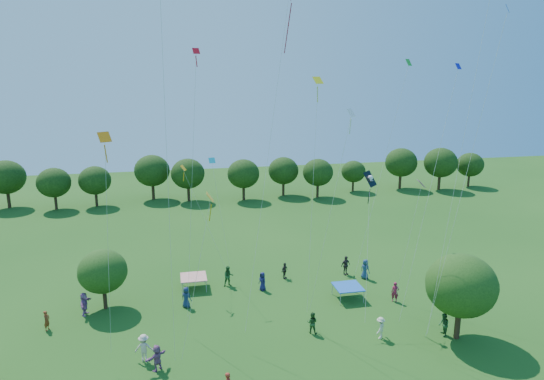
{
  "coord_description": "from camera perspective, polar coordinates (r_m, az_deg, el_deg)",
  "views": [
    {
      "loc": [
        -6.13,
        -14.75,
        17.97
      ],
      "look_at": [
        0.0,
        14.0,
        11.0
      ],
      "focal_mm": 32.0,
      "sensor_mm": 36.0,
      "label": 1
    }
  ],
  "objects": [
    {
      "name": "crowd_person_7",
      "position": [
        41.39,
        14.27,
        -11.56
      ],
      "size": [
        0.74,
        0.67,
        1.67
      ],
      "primitive_type": "imported",
      "rotation": [
        0.0,
        0.0,
        5.71
      ],
      "color": "maroon",
      "rests_on": "ground"
    },
    {
      "name": "tent_red_stripe",
      "position": [
        42.92,
        -9.22,
        -10.08
      ],
      "size": [
        2.2,
        2.2,
        1.1
      ],
      "color": "red",
      "rests_on": "ground"
    },
    {
      "name": "crowd_person_2",
      "position": [
        43.04,
        -5.15,
        -10.07
      ],
      "size": [
        0.94,
        0.56,
        1.82
      ],
      "primitive_type": "imported",
      "rotation": [
        0.0,
        0.0,
        6.37
      ],
      "color": "#255524",
      "rests_on": "ground"
    },
    {
      "name": "small_kite_3",
      "position": [
        40.95,
        14.4,
        8.82
      ],
      "size": [
        4.15,
        0.61,
        17.94
      ],
      "color": "green"
    },
    {
      "name": "near_tree_east",
      "position": [
        36.14,
        21.38,
        -10.42
      ],
      "size": [
        4.8,
        4.8,
        6.15
      ],
      "color": "#422B19",
      "rests_on": "ground"
    },
    {
      "name": "crowd_person_5",
      "position": [
        32.67,
        -13.37,
        -18.65
      ],
      "size": [
        1.59,
        1.46,
        1.71
      ],
      "primitive_type": "imported",
      "rotation": [
        0.0,
        0.0,
        3.84
      ],
      "color": "#8E5381",
      "rests_on": "ground"
    },
    {
      "name": "crowd_person_10",
      "position": [
        45.67,
        8.65,
        -8.76
      ],
      "size": [
        1.17,
        0.86,
        1.82
      ],
      "primitive_type": "imported",
      "rotation": [
        0.0,
        0.0,
        0.39
      ],
      "color": "#3B322F",
      "rests_on": "ground"
    },
    {
      "name": "small_kite_11",
      "position": [
        24.94,
        -12.56,
        10.88
      ],
      "size": [
        0.42,
        2.64,
        22.82
      ],
      "color": "#328D19"
    },
    {
      "name": "crowd_person_14",
      "position": [
        35.91,
        4.75,
        -15.29
      ],
      "size": [
        0.89,
        0.74,
        1.59
      ],
      "primitive_type": "imported",
      "rotation": [
        0.0,
        0.0,
        2.66
      ],
      "color": "#244C20",
      "rests_on": "ground"
    },
    {
      "name": "treeline",
      "position": [
        71.67,
        -8.29,
        2.03
      ],
      "size": [
        88.01,
        8.77,
        6.77
      ],
      "color": "#422B19",
      "rests_on": "ground"
    },
    {
      "name": "small_kite_1",
      "position": [
        27.44,
        -18.96,
        1.24
      ],
      "size": [
        1.24,
        2.26,
        13.81
      ],
      "color": "orange"
    },
    {
      "name": "crowd_person_4",
      "position": [
        44.41,
        1.49,
        -9.47
      ],
      "size": [
        0.92,
        0.9,
        1.51
      ],
      "primitive_type": "imported",
      "rotation": [
        0.0,
        0.0,
        0.75
      ],
      "color": "#382F2C",
      "rests_on": "ground"
    },
    {
      "name": "crowd_person_3",
      "position": [
        33.76,
        -14.84,
        -17.5
      ],
      "size": [
        1.23,
        0.63,
        1.83
      ],
      "primitive_type": "imported",
      "rotation": [
        0.0,
        0.0,
        3.06
      ],
      "color": "beige",
      "rests_on": "ground"
    },
    {
      "name": "crowd_person_0",
      "position": [
        39.85,
        -10.05,
        -12.32
      ],
      "size": [
        0.95,
        0.84,
        1.7
      ],
      "primitive_type": "imported",
      "rotation": [
        0.0,
        0.0,
        2.56
      ],
      "color": "#1A284C",
      "rests_on": "ground"
    },
    {
      "name": "crowd_person_1",
      "position": [
        39.64,
        -24.98,
        -13.76
      ],
      "size": [
        0.53,
        0.65,
        1.5
      ],
      "primitive_type": "imported",
      "rotation": [
        0.0,
        0.0,
        1.23
      ],
      "color": "maroon",
      "rests_on": "ground"
    },
    {
      "name": "small_kite_0",
      "position": [
        32.43,
        22.51,
        10.69
      ],
      "size": [
        3.2,
        1.13,
        22.67
      ],
      "color": "red"
    },
    {
      "name": "small_kite_5",
      "position": [
        36.92,
        16.8,
        -0.91
      ],
      "size": [
        1.21,
        1.36,
        9.3
      ],
      "color": "#A81C9A"
    },
    {
      "name": "crowd_person_11",
      "position": [
        40.75,
        -21.2,
        -12.38
      ],
      "size": [
        0.95,
        1.79,
        1.82
      ],
      "primitive_type": "imported",
      "rotation": [
        0.0,
        0.0,
        1.36
      ],
      "color": "#A661A2",
      "rests_on": "ground"
    },
    {
      "name": "small_kite_2",
      "position": [
        33.97,
        5.19,
        7.89
      ],
      "size": [
        1.43,
        2.17,
        16.59
      ],
      "color": "#D3C612"
    },
    {
      "name": "small_kite_7",
      "position": [
        40.53,
        -6.66,
        0.94
      ],
      "size": [
        1.71,
        1.43,
        10.11
      ],
      "color": "#0CA1BC"
    },
    {
      "name": "small_kite_8",
      "position": [
        32.12,
        -9.21,
        6.79
      ],
      "size": [
        1.52,
        0.38,
        18.35
      ],
      "color": "red"
    },
    {
      "name": "small_kite_9",
      "position": [
        41.36,
        -9.65,
        0.68
      ],
      "size": [
        3.62,
        0.67,
        9.39
      ],
      "color": "orange"
    },
    {
      "name": "small_kite_12",
      "position": [
        33.77,
        19.13,
        4.79
      ],
      "size": [
        3.58,
        0.89,
        17.43
      ],
      "color": "#1312BA"
    },
    {
      "name": "near_tree_north",
      "position": [
        40.37,
        -19.3,
        -9.02
      ],
      "size": [
        3.77,
        3.77,
        4.83
      ],
      "color": "#422B19",
      "rests_on": "ground"
    },
    {
      "name": "crowd_person_8",
      "position": [
        37.45,
        19.55,
        -14.72
      ],
      "size": [
        0.67,
        0.92,
        1.67
      ],
      "primitive_type": "imported",
      "rotation": [
        0.0,
        0.0,
        4.42
      ],
      "color": "#235227",
      "rests_on": "ground"
    },
    {
      "name": "red_high_kite",
      "position": [
        31.13,
        0.93,
        14.15
      ],
      "size": [
        3.48,
        2.08,
        21.7
      ],
      "color": "red"
    },
    {
      "name": "pirate_kite",
      "position": [
        36.75,
        11.48,
        1.11
      ],
      "size": [
        2.54,
        5.2,
        9.69
      ],
      "color": "black"
    },
    {
      "name": "crowd_person_12",
      "position": [
        42.14,
        -1.13,
        -10.69
      ],
      "size": [
        0.75,
        0.91,
        1.63
      ],
      "primitive_type": "imported",
      "rotation": [
        0.0,
        0.0,
        5.19
      ],
      "color": "#1A1A4C",
      "rests_on": "ground"
    },
    {
      "name": "tent_blue",
      "position": [
        41.06,
        8.92,
        -11.19
      ],
      "size": [
        2.2,
        2.2,
        1.1
      ],
      "color": "blue",
      "rests_on": "ground"
    },
    {
      "name": "small_kite_4",
      "position": [
        30.42,
        23.24,
        7.47
      ],
      "size": [
        2.52,
        1.92,
        20.38
      ],
      "color": "blue"
    },
    {
      "name": "small_kite_6",
      "position": [
        30.39,
        8.18,
        3.57
      ],
      "size": [
        1.59,
        3.9,
        14.76
      ],
      "color": "silver"
    },
    {
      "name": "crowd_person_6",
      "position": [
        45.12,
        10.9,
        -9.13
      ],
      "size": [
        0.91,
        1.02,
        1.83
      ],
      "primitive_type": "imported",
      "rotation": [
        0.0,
        0.0,
        2.17
      ],
      "color": "navy",
      "rests_on": "ground"
    },
    {
      "name": "small_kite_10",
      "position": [
        26.27,
        -7.85,
        -4.27
      ],
      "size": [
        2.08,
        2.16,
        10.7
      ],
      "color": "gold"
    },
    {
      "name": "crowd_person_9",
      "position": [
        35.96,
        12.65,
        -15.55
      ],
      "size": [
        1.06,
        1.06,
        1.59
      ],
      "primitive_type": "imported",
      "rotation": [
        0.0,
        0.0,
        3.93
      ],
      "color": "beige",
      "rests_on": "ground"
    }
  ]
}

